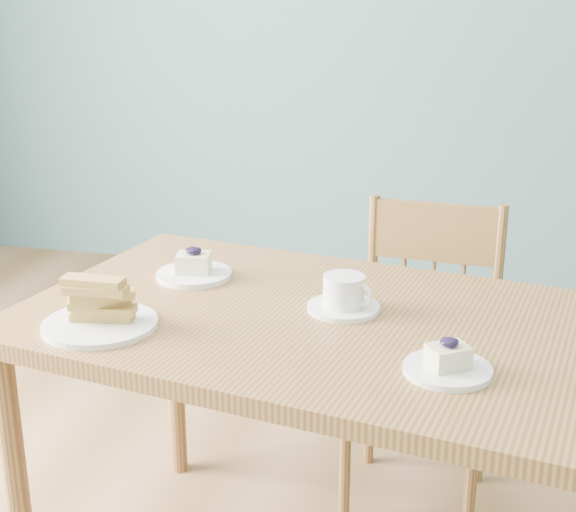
{
  "coord_description": "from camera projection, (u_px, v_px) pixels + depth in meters",
  "views": [
    {
      "loc": [
        0.11,
        -1.26,
        1.34
      ],
      "look_at": [
        -0.26,
        0.29,
        0.81
      ],
      "focal_mm": 50.0,
      "sensor_mm": 36.0,
      "label": 1
    }
  ],
  "objects": [
    {
      "name": "cheesecake_plate_near",
      "position": [
        448.0,
        364.0,
        1.4
      ],
      "size": [
        0.16,
        0.16,
        0.07
      ],
      "rotation": [
        0.0,
        0.0,
        0.58
      ],
      "color": "white",
      "rests_on": "dining_table"
    },
    {
      "name": "biscotti_plate",
      "position": [
        99.0,
        311.0,
        1.59
      ],
      "size": [
        0.23,
        0.23,
        0.11
      ],
      "rotation": [
        0.0,
        0.0,
        0.22
      ],
      "color": "white",
      "rests_on": "dining_table"
    },
    {
      "name": "cheesecake_plate_far",
      "position": [
        194.0,
        270.0,
        1.87
      ],
      "size": [
        0.18,
        0.18,
        0.07
      ],
      "rotation": [
        0.0,
        0.0,
        0.16
      ],
      "color": "white",
      "rests_on": "dining_table"
    },
    {
      "name": "dining_chair",
      "position": [
        423.0,
        357.0,
        2.13
      ],
      "size": [
        0.4,
        0.38,
        0.82
      ],
      "rotation": [
        0.0,
        0.0,
        -0.08
      ],
      "color": "olive",
      "rests_on": "ground"
    },
    {
      "name": "dining_table",
      "position": [
        336.0,
        350.0,
        1.66
      ],
      "size": [
        1.43,
        0.97,
        0.7
      ],
      "rotation": [
        0.0,
        0.0,
        -0.18
      ],
      "color": "olive",
      "rests_on": "ground"
    },
    {
      "name": "coffee_cup",
      "position": [
        344.0,
        296.0,
        1.67
      ],
      "size": [
        0.15,
        0.15,
        0.08
      ],
      "rotation": [
        0.0,
        0.0,
        -0.39
      ],
      "color": "white",
      "rests_on": "dining_table"
    }
  ]
}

